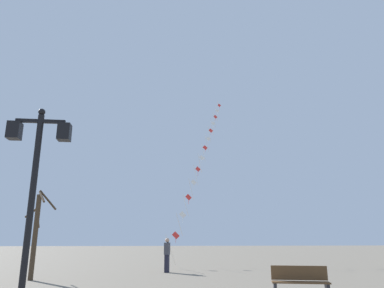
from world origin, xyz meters
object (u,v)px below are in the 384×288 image
(bare_tree, at_px, (36,231))
(twin_lantern_lamp_post, at_px, (35,167))
(kite_train, at_px, (204,152))
(kite_flyer, at_px, (167,254))
(park_bench, at_px, (300,282))

(bare_tree, bearing_deg, twin_lantern_lamp_post, -74.70)
(kite_train, relative_size, kite_flyer, 12.61)
(kite_train, relative_size, bare_tree, 5.75)
(twin_lantern_lamp_post, bearing_deg, park_bench, 17.75)
(kite_flyer, distance_m, bare_tree, 6.59)
(bare_tree, bearing_deg, kite_train, 57.63)
(park_bench, bearing_deg, kite_flyer, 125.75)
(twin_lantern_lamp_post, xyz_separation_m, bare_tree, (-2.23, 8.14, -1.23))
(twin_lantern_lamp_post, distance_m, bare_tree, 8.53)
(kite_train, height_order, park_bench, kite_train)
(kite_flyer, relative_size, park_bench, 1.03)
(bare_tree, bearing_deg, park_bench, -32.84)
(kite_train, xyz_separation_m, kite_flyer, (-3.80, -12.13, -8.53))
(twin_lantern_lamp_post, height_order, kite_train, kite_train)
(kite_flyer, bearing_deg, park_bench, -141.63)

